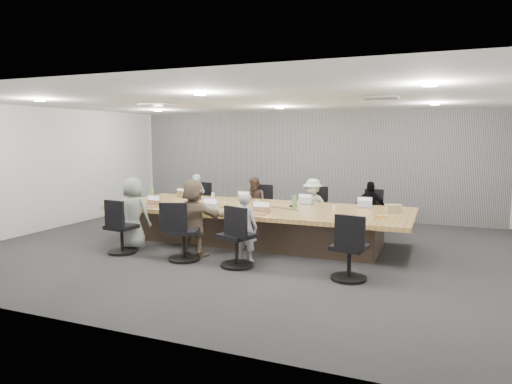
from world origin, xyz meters
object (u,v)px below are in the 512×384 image
at_px(laptop_0, 185,196).
at_px(laptop_2, 306,203).
at_px(bottle_clear, 213,198).
at_px(chair_2, 317,213).
at_px(chair_4, 122,231).
at_px(person_6, 245,227).
at_px(chair_0, 204,206).
at_px(chair_7, 349,253).
at_px(laptop_1, 246,200).
at_px(person_4, 133,213).
at_px(laptop_4, 150,206).
at_px(snack_packet, 381,217).
at_px(stapler, 264,210).
at_px(person_5, 194,218).
at_px(mug_brown, 157,200).
at_px(bottle_green_left, 152,193).
at_px(chair_1, 261,210).
at_px(person_3, 369,210).
at_px(chair_5, 184,236).
at_px(laptop_3, 366,206).
at_px(person_2, 313,206).
at_px(person_0, 197,199).
at_px(laptop_6, 257,214).
at_px(chair_3, 372,217).
at_px(conference_table, 258,223).
at_px(chair_6, 237,241).
at_px(person_1, 255,203).
at_px(laptop_5, 208,210).

relative_size(laptop_0, laptop_2, 1.15).
relative_size(laptop_0, bottle_clear, 1.43).
distance_m(chair_2, laptop_0, 3.10).
distance_m(chair_4, person_6, 2.37).
relative_size(chair_0, chair_7, 0.89).
relative_size(chair_4, laptop_1, 2.72).
height_order(chair_7, person_4, person_4).
bearing_deg(laptop_4, laptop_1, 52.49).
relative_size(chair_2, laptop_4, 2.42).
bearing_deg(snack_packet, stapler, -174.66).
relative_size(person_5, mug_brown, 13.02).
xyz_separation_m(bottle_green_left, bottle_clear, (1.62, -0.14, -0.01)).
xyz_separation_m(chair_1, mug_brown, (-1.64, -1.91, 0.42)).
bearing_deg(chair_4, person_4, 97.64).
bearing_deg(person_3, chair_5, -135.04).
relative_size(chair_1, stapler, 4.71).
distance_m(chair_2, bottle_green_left, 3.78).
xyz_separation_m(laptop_3, bottle_green_left, (-4.66, -0.63, 0.12)).
relative_size(chair_2, laptop_1, 2.59).
bearing_deg(laptop_2, person_5, 64.04).
xyz_separation_m(chair_4, chair_7, (4.18, 0.00, 0.01)).
bearing_deg(person_4, bottle_clear, -130.51).
distance_m(person_6, mug_brown, 2.81).
distance_m(person_2, person_6, 2.74).
distance_m(person_4, person_5, 1.32).
distance_m(person_0, bottle_green_left, 1.30).
bearing_deg(laptop_0, laptop_6, 158.93).
bearing_deg(chair_3, person_6, 57.95).
height_order(chair_1, laptop_3, laptop_3).
bearing_deg(bottle_clear, person_0, 130.99).
bearing_deg(chair_0, chair_1, -163.79).
bearing_deg(bottle_clear, conference_table, -1.97).
distance_m(chair_6, person_1, 3.19).
height_order(laptop_4, mug_brown, mug_brown).
bearing_deg(chair_7, chair_6, -169.92).
bearing_deg(stapler, snack_packet, -18.01).
bearing_deg(chair_6, laptop_0, 154.72).
bearing_deg(person_2, person_0, -170.06).
bearing_deg(person_6, snack_packet, -151.23).
relative_size(chair_3, person_6, 0.63).
bearing_deg(laptop_6, stapler, 78.11).
xyz_separation_m(chair_0, bottle_clear, (1.14, -1.66, 0.48)).
xyz_separation_m(laptop_3, snack_packet, (0.44, -1.12, 0.01)).
xyz_separation_m(laptop_0, laptop_5, (1.47, -1.60, 0.00)).
xyz_separation_m(chair_0, chair_5, (1.47, -3.40, 0.06)).
bearing_deg(laptop_6, laptop_2, 68.11).
height_order(chair_3, laptop_0, same).
relative_size(chair_0, laptop_1, 2.49).
height_order(chair_7, bottle_green_left, bottle_green_left).
xyz_separation_m(chair_3, snack_packet, (0.44, -2.02, 0.38)).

